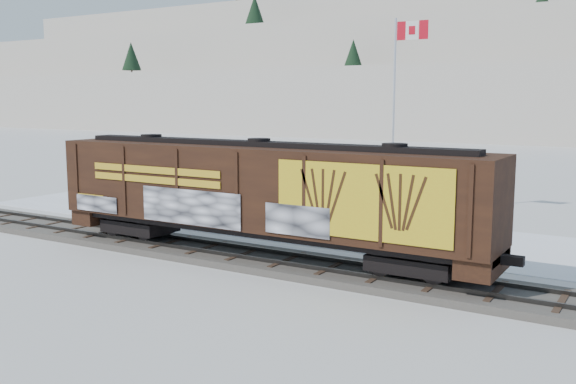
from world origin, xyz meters
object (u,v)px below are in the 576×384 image
Objects in this scene: car_silver at (194,203)px; car_dark at (311,216)px; car_white at (233,212)px; flagpole at (395,145)px; hopper_railcar at (259,191)px.

car_silver is 0.99× the size of car_dark.
car_dark is at bearing -82.98° from car_white.
flagpole is 2.31× the size of car_dark.
flagpole reaches higher than car_silver.
flagpole reaches higher than car_dark.
hopper_railcar is 7.37m from car_dark.
hopper_railcar reaches higher than car_silver.
car_silver is at bearing 72.50° from car_white.
car_white is (3.12, -0.60, -0.13)m from car_silver.
car_silver is 1.16× the size of car_white.
car_dark is (-1.94, -6.11, -3.27)m from flagpole.
hopper_railcar reaches higher than car_white.
flagpole is (0.47, 12.98, 1.07)m from hopper_railcar.
hopper_railcar is at bearing -174.18° from car_dark.
flagpole reaches higher than hopper_railcar.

